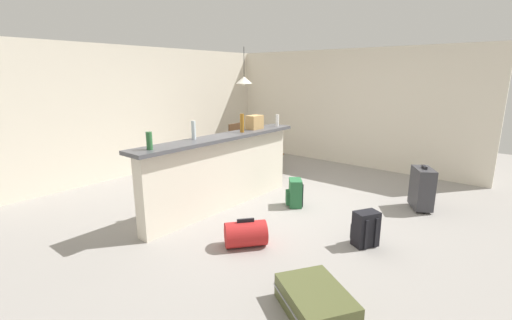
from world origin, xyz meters
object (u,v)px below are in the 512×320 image
object	(u,v)px
dining_chair_near_partition	(267,150)
dining_table	(248,139)
grocery_bag	(255,122)
duffel_bag_red	(246,234)
bottle_green	(149,141)
bottle_amber	(242,123)
suitcase_flat_olive	(315,301)
backpack_black	(365,229)
bottle_white	(277,120)
dining_chair_far_side	(232,142)
backpack_green	(295,193)
suitcase_upright_charcoal	(422,188)
bottle_clear	(194,130)
pendant_lamp	(244,80)

from	to	relation	value
dining_chair_near_partition	dining_table	bearing A→B (deg)	82.59
grocery_bag	duffel_bag_red	bearing A→B (deg)	-143.61
grocery_bag	bottle_green	bearing A→B (deg)	-178.16
bottle_amber	duffel_bag_red	distance (m)	1.88
suitcase_flat_olive	backpack_black	distance (m)	1.45
bottle_white	dining_chair_far_side	bearing A→B (deg)	67.28
dining_table	backpack_green	size ratio (longest dim) A/B	2.62
bottle_amber	backpack_green	bearing A→B (deg)	-66.69
bottle_green	duffel_bag_red	size ratio (longest dim) A/B	0.38
bottle_green	bottle_white	distance (m)	2.48
dining_chair_near_partition	backpack_green	size ratio (longest dim) A/B	2.21
suitcase_upright_charcoal	dining_chair_far_side	bearing A→B (deg)	87.53
bottle_clear	dining_chair_near_partition	world-z (taller)	bottle_clear
dining_chair_near_partition	grocery_bag	bearing A→B (deg)	-152.13
bottle_clear	backpack_green	world-z (taller)	bottle_clear
dining_table	dining_chair_far_side	bearing A→B (deg)	79.76
bottle_green	bottle_white	world-z (taller)	bottle_green
dining_chair_far_side	pendant_lamp	distance (m)	1.42
grocery_bag	dining_table	bearing A→B (deg)	44.82
bottle_clear	dining_chair_far_side	bearing A→B (deg)	33.32
bottle_green	duffel_bag_red	distance (m)	1.57
bottle_amber	suitcase_flat_olive	bearing A→B (deg)	-125.89
suitcase_upright_charcoal	backpack_green	xyz separation A→B (m)	(-1.09, 1.53, -0.13)
dining_chair_near_partition	pendant_lamp	distance (m)	1.49
bottle_amber	dining_table	distance (m)	1.99
dining_chair_near_partition	suitcase_upright_charcoal	bearing A→B (deg)	-90.01
grocery_bag	pendant_lamp	bearing A→B (deg)	46.96
suitcase_upright_charcoal	bottle_clear	bearing A→B (deg)	133.34
pendant_lamp	backpack_black	distance (m)	4.13
bottle_white	suitcase_flat_olive	xyz separation A→B (m)	(-2.49, -2.23, -1.10)
grocery_bag	pendant_lamp	distance (m)	1.77
backpack_black	suitcase_upright_charcoal	bearing A→B (deg)	-6.62
suitcase_upright_charcoal	duffel_bag_red	bearing A→B (deg)	153.56
bottle_amber	backpack_green	size ratio (longest dim) A/B	0.67
dining_chair_far_side	pendant_lamp	size ratio (longest dim) A/B	1.22
bottle_amber	duffel_bag_red	world-z (taller)	bottle_amber
bottle_green	bottle_clear	bearing A→B (deg)	8.52
pendant_lamp	suitcase_flat_olive	size ratio (longest dim) A/B	0.87
dining_chair_near_partition	pendant_lamp	size ratio (longest dim) A/B	1.22
bottle_clear	bottle_white	size ratio (longest dim) A/B	1.25
bottle_green	backpack_green	xyz separation A→B (m)	(1.96, -0.77, -1.01)
suitcase_upright_charcoal	bottle_white	bearing A→B (deg)	104.16
bottle_amber	grocery_bag	world-z (taller)	bottle_amber
suitcase_upright_charcoal	grocery_bag	bearing A→B (deg)	113.80
dining_table	backpack_black	bearing A→B (deg)	-117.40
dining_chair_far_side	suitcase_flat_olive	bearing A→B (deg)	-128.97
bottle_green	bottle_white	xyz separation A→B (m)	(2.48, -0.04, -0.00)
bottle_amber	bottle_white	bearing A→B (deg)	-2.97
dining_chair_near_partition	dining_chair_far_side	xyz separation A→B (m)	(0.17, 1.11, 0.00)
bottle_clear	dining_chair_near_partition	size ratio (longest dim) A/B	0.27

